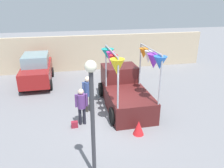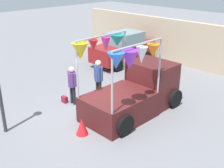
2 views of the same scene
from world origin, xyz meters
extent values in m
plane|color=slate|center=(0.00, 0.00, 0.00)|extent=(60.00, 60.00, 0.00)
cube|color=#4C1919|center=(0.88, 0.25, 0.50)|extent=(1.90, 2.60, 1.00)
cube|color=#4C1919|center=(0.88, 2.25, 0.90)|extent=(1.80, 1.40, 1.80)
cube|color=#8CB2C6|center=(0.88, 2.25, 1.35)|extent=(1.76, 1.37, 0.60)
cylinder|color=black|center=(-0.07, 2.60, 0.38)|extent=(0.22, 0.76, 0.76)
cylinder|color=black|center=(1.83, 2.60, 0.38)|extent=(0.22, 0.76, 0.76)
cylinder|color=black|center=(-0.07, -0.45, 0.38)|extent=(0.22, 0.76, 0.76)
cylinder|color=black|center=(1.83, -0.45, 0.38)|extent=(0.22, 0.76, 0.76)
cylinder|color=#A5A5AD|center=(0.01, 1.47, 2.04)|extent=(0.07, 0.07, 2.07)
cylinder|color=#A5A5AD|center=(1.75, 1.47, 2.04)|extent=(0.07, 0.07, 2.07)
cylinder|color=#A5A5AD|center=(0.01, -0.97, 2.04)|extent=(0.07, 0.07, 2.07)
cylinder|color=#A5A5AD|center=(1.75, -0.97, 2.04)|extent=(0.07, 0.07, 2.07)
cylinder|color=#A5A5AD|center=(0.01, 0.25, 3.07)|extent=(0.07, 2.44, 0.07)
cylinder|color=#A5A5AD|center=(1.75, 0.25, 3.07)|extent=(0.07, 2.44, 0.07)
cone|color=yellow|center=(0.01, -0.80, 2.69)|extent=(0.64, 0.64, 0.62)
cone|color=blue|center=(1.75, -0.80, 2.75)|extent=(0.73, 0.73, 0.52)
cone|color=red|center=(0.01, -0.19, 2.80)|extent=(0.51, 0.51, 0.41)
cone|color=purple|center=(1.75, -0.19, 2.65)|extent=(0.80, 0.80, 0.63)
cone|color=#D83399|center=(0.01, 0.42, 2.71)|extent=(0.51, 0.51, 0.57)
cone|color=white|center=(1.75, 0.42, 2.67)|extent=(0.45, 0.45, 0.58)
cone|color=teal|center=(0.01, 1.03, 2.77)|extent=(0.80, 0.80, 0.45)
cone|color=orange|center=(1.75, 1.03, 2.71)|extent=(0.63, 0.63, 0.46)
cube|color=maroon|center=(-3.72, 5.36, 0.77)|extent=(1.70, 4.00, 0.90)
cube|color=#72939E|center=(-3.72, 5.51, 1.55)|extent=(1.50, 2.10, 0.66)
cylinder|color=black|center=(-4.57, 6.61, 0.32)|extent=(0.18, 0.64, 0.64)
cylinder|color=black|center=(-2.87, 6.61, 0.32)|extent=(0.18, 0.64, 0.64)
cylinder|color=black|center=(-4.57, 4.11, 0.32)|extent=(0.18, 0.64, 0.64)
cylinder|color=black|center=(-2.87, 4.11, 0.32)|extent=(0.18, 0.64, 0.64)
cylinder|color=black|center=(-1.46, -0.20, 0.40)|extent=(0.13, 0.13, 0.79)
cylinder|color=black|center=(-1.28, -0.20, 0.40)|extent=(0.13, 0.13, 0.79)
cylinder|color=#593372|center=(-1.37, -0.20, 1.11)|extent=(0.34, 0.34, 0.63)
sphere|color=beige|center=(-1.37, -0.20, 1.54)|extent=(0.24, 0.24, 0.24)
cylinder|color=#593372|center=(-1.59, -0.20, 1.14)|extent=(0.09, 0.09, 0.56)
cylinder|color=#593372|center=(-1.15, -0.20, 1.14)|extent=(0.09, 0.09, 0.56)
cylinder|color=#2D2823|center=(-1.05, 0.90, 0.43)|extent=(0.13, 0.13, 0.85)
cylinder|color=#2D2823|center=(-0.87, 0.90, 0.43)|extent=(0.13, 0.13, 0.85)
cylinder|color=#33477F|center=(-0.96, 0.90, 1.19)|extent=(0.34, 0.34, 0.68)
sphere|color=beige|center=(-0.96, 0.90, 1.66)|extent=(0.26, 0.26, 0.26)
cylinder|color=#33477F|center=(-1.18, 0.90, 1.22)|extent=(0.09, 0.09, 0.61)
cylinder|color=#33477F|center=(-0.74, 0.90, 1.22)|extent=(0.09, 0.09, 0.61)
cube|color=maroon|center=(-1.72, -0.40, 0.14)|extent=(0.28, 0.16, 0.28)
cylinder|color=#333338|center=(-1.28, -3.26, 1.68)|extent=(0.12, 0.12, 3.35)
sphere|color=#F2EDCC|center=(-1.28, -3.26, 3.51)|extent=(0.32, 0.32, 0.32)
cube|color=tan|center=(0.00, 7.72, 1.30)|extent=(18.00, 0.36, 2.60)
cone|color=red|center=(0.76, -1.45, 0.30)|extent=(0.52, 0.52, 0.60)
camera|label=1|loc=(-1.87, -8.52, 5.09)|focal=35.00mm
camera|label=2|loc=(7.44, -6.61, 5.32)|focal=45.00mm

